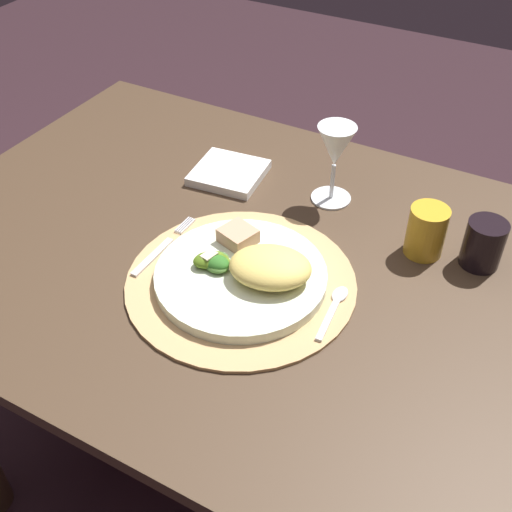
{
  "coord_description": "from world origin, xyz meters",
  "views": [
    {
      "loc": [
        0.43,
        -0.71,
        1.44
      ],
      "look_at": [
        0.05,
        -0.02,
        0.76
      ],
      "focal_mm": 44.5,
      "sensor_mm": 36.0,
      "label": 1
    }
  ],
  "objects_px": {
    "dinner_plate": "(241,276)",
    "wine_glass": "(335,150)",
    "spoon": "(335,304)",
    "amber_tumbler": "(426,231)",
    "dining_table": "(238,324)",
    "napkin": "(229,173)",
    "dark_tumbler": "(483,244)",
    "fork": "(161,248)"
  },
  "relations": [
    {
      "from": "dining_table",
      "to": "dinner_plate",
      "type": "relative_size",
      "value": 4.22
    },
    {
      "from": "napkin",
      "to": "wine_glass",
      "type": "distance_m",
      "value": 0.23
    },
    {
      "from": "spoon",
      "to": "wine_glass",
      "type": "bearing_deg",
      "value": 114.82
    },
    {
      "from": "dark_tumbler",
      "to": "wine_glass",
      "type": "bearing_deg",
      "value": 170.03
    },
    {
      "from": "dinner_plate",
      "to": "napkin",
      "type": "xyz_separation_m",
      "value": [
        -0.17,
        0.26,
        -0.01
      ]
    },
    {
      "from": "dining_table",
      "to": "dark_tumbler",
      "type": "distance_m",
      "value": 0.47
    },
    {
      "from": "wine_glass",
      "to": "amber_tumbler",
      "type": "height_order",
      "value": "wine_glass"
    },
    {
      "from": "napkin",
      "to": "dinner_plate",
      "type": "bearing_deg",
      "value": -55.88
    },
    {
      "from": "amber_tumbler",
      "to": "wine_glass",
      "type": "bearing_deg",
      "value": 161.21
    },
    {
      "from": "dining_table",
      "to": "amber_tumbler",
      "type": "bearing_deg",
      "value": 26.68
    },
    {
      "from": "dinner_plate",
      "to": "amber_tumbler",
      "type": "relative_size",
      "value": 3.12
    },
    {
      "from": "wine_glass",
      "to": "dark_tumbler",
      "type": "relative_size",
      "value": 1.85
    },
    {
      "from": "dinner_plate",
      "to": "dark_tumbler",
      "type": "relative_size",
      "value": 3.34
    },
    {
      "from": "spoon",
      "to": "napkin",
      "type": "bearing_deg",
      "value": 144.37
    },
    {
      "from": "dinner_plate",
      "to": "wine_glass",
      "type": "height_order",
      "value": "wine_glass"
    },
    {
      "from": "dinner_plate",
      "to": "spoon",
      "type": "height_order",
      "value": "dinner_plate"
    },
    {
      "from": "dining_table",
      "to": "spoon",
      "type": "height_order",
      "value": "spoon"
    },
    {
      "from": "spoon",
      "to": "dark_tumbler",
      "type": "relative_size",
      "value": 1.49
    },
    {
      "from": "dinner_plate",
      "to": "wine_glass",
      "type": "relative_size",
      "value": 1.8
    },
    {
      "from": "fork",
      "to": "wine_glass",
      "type": "distance_m",
      "value": 0.35
    },
    {
      "from": "napkin",
      "to": "dark_tumbler",
      "type": "bearing_deg",
      "value": -2.72
    },
    {
      "from": "dining_table",
      "to": "wine_glass",
      "type": "height_order",
      "value": "wine_glass"
    },
    {
      "from": "dinner_plate",
      "to": "napkin",
      "type": "distance_m",
      "value": 0.31
    },
    {
      "from": "dinner_plate",
      "to": "amber_tumbler",
      "type": "height_order",
      "value": "amber_tumbler"
    },
    {
      "from": "fork",
      "to": "amber_tumbler",
      "type": "bearing_deg",
      "value": 28.91
    },
    {
      "from": "wine_glass",
      "to": "amber_tumbler",
      "type": "relative_size",
      "value": 1.73
    },
    {
      "from": "dark_tumbler",
      "to": "dining_table",
      "type": "bearing_deg",
      "value": -156.97
    },
    {
      "from": "dining_table",
      "to": "spoon",
      "type": "bearing_deg",
      "value": -14.38
    },
    {
      "from": "amber_tumbler",
      "to": "dining_table",
      "type": "bearing_deg",
      "value": -153.32
    },
    {
      "from": "spoon",
      "to": "wine_glass",
      "type": "relative_size",
      "value": 0.81
    },
    {
      "from": "fork",
      "to": "dark_tumbler",
      "type": "relative_size",
      "value": 2.1
    },
    {
      "from": "dinner_plate",
      "to": "napkin",
      "type": "height_order",
      "value": "dinner_plate"
    },
    {
      "from": "dining_table",
      "to": "amber_tumbler",
      "type": "xyz_separation_m",
      "value": [
        0.28,
        0.14,
        0.23
      ]
    },
    {
      "from": "dining_table",
      "to": "fork",
      "type": "xyz_separation_m",
      "value": [
        -0.1,
        -0.07,
        0.2
      ]
    },
    {
      "from": "amber_tumbler",
      "to": "dark_tumbler",
      "type": "relative_size",
      "value": 1.07
    },
    {
      "from": "dinner_plate",
      "to": "napkin",
      "type": "relative_size",
      "value": 2.1
    },
    {
      "from": "dining_table",
      "to": "napkin",
      "type": "relative_size",
      "value": 8.84
    },
    {
      "from": "dining_table",
      "to": "dark_tumbler",
      "type": "xyz_separation_m",
      "value": [
        0.37,
        0.16,
        0.23
      ]
    },
    {
      "from": "fork",
      "to": "dinner_plate",
      "type": "bearing_deg",
      "value": -0.89
    },
    {
      "from": "dining_table",
      "to": "dinner_plate",
      "type": "height_order",
      "value": "dinner_plate"
    },
    {
      "from": "dining_table",
      "to": "amber_tumbler",
      "type": "distance_m",
      "value": 0.39
    },
    {
      "from": "dining_table",
      "to": "napkin",
      "type": "bearing_deg",
      "value": 123.75
    }
  ]
}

